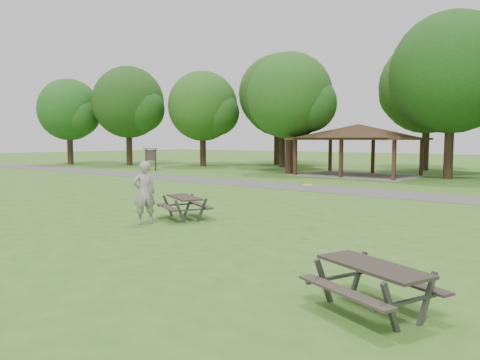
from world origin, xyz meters
TOP-DOWN VIEW (x-y plane):
  - ground at (0.00, 0.00)m, footprint 160.00×160.00m
  - asphalt_path at (0.00, 14.00)m, footprint 120.00×3.20m
  - pavilion at (-4.00, 24.00)m, footprint 8.60×7.01m
  - notice_board at (-20.00, 18.00)m, footprint 1.60×0.30m
  - tree_row_a at (-27.91, 22.03)m, footprint 7.56×7.20m
  - tree_row_b at (-20.92, 25.53)m, footprint 7.14×6.80m
  - tree_row_c at (-13.90, 29.03)m, footprint 8.19×7.80m
  - tree_row_d at (-8.92, 22.53)m, footprint 6.93×6.60m
  - tree_row_e at (2.10, 25.03)m, footprint 8.40×8.00m
  - tree_deep_a at (-16.90, 32.53)m, footprint 8.40×8.00m
  - tree_deep_b at (-1.90, 33.03)m, footprint 8.40×8.00m
  - tree_flank_left at (-33.92, 19.03)m, footprint 6.72×6.40m
  - picnic_table_middle at (-0.41, 2.79)m, footprint 2.24×2.08m
  - picnic_table_far at (7.94, -1.39)m, footprint 2.20×1.99m
  - frisbee_in_flight at (4.21, 2.98)m, footprint 0.36×0.36m
  - frisbee_thrower at (-0.69, 1.33)m, footprint 0.73×0.85m

SIDE VIEW (x-z plane):
  - ground at x=0.00m, z-range 0.00..0.00m
  - asphalt_path at x=0.00m, z-range 0.00..0.02m
  - picnic_table_middle at x=-0.41m, z-range 0.18..0.96m
  - picnic_table_far at x=7.94m, z-range 0.18..0.97m
  - frisbee_thrower at x=-0.69m, z-range 0.00..1.98m
  - notice_board at x=-20.00m, z-range 0.37..2.25m
  - frisbee_in_flight at x=4.21m, z-range 1.40..1.43m
  - pavilion at x=-4.00m, z-range 1.18..4.94m
  - tree_flank_left at x=-33.92m, z-range 1.06..9.99m
  - tree_row_b at x=-20.92m, z-range 1.03..10.30m
  - tree_row_d at x=-8.92m, z-range 1.13..10.41m
  - tree_row_a at x=-27.91m, z-range 1.17..11.14m
  - tree_row_c at x=-13.90m, z-range 1.20..11.87m
  - tree_row_e at x=2.10m, z-range 1.27..12.29m
  - tree_deep_b at x=-1.90m, z-range 1.32..12.45m
  - tree_deep_a at x=-16.90m, z-range 1.44..12.82m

